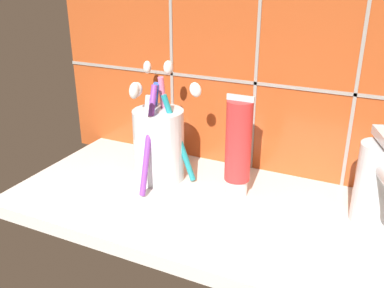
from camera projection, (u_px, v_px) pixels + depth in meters
sink_counter at (211, 209)px, 61.91cm from camera, size 59.02×28.10×2.00cm
tile_wall_backsplash at (250, 48)px, 65.75cm from camera, size 69.02×1.72×43.66cm
toothbrush_cup at (159, 142)px, 66.55cm from camera, size 13.60×16.14×18.46cm
toothpaste_tube at (238, 147)px, 60.78cm from camera, size 3.93×3.74×15.32cm
sink_faucet at (378, 183)px, 54.12cm from camera, size 6.73×12.46×12.58cm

